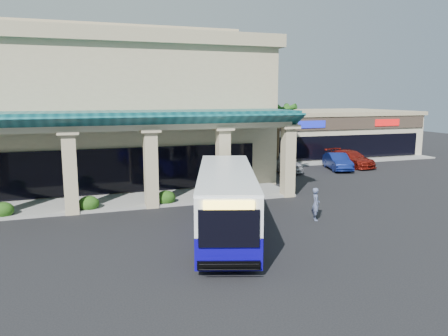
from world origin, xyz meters
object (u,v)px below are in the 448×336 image
object	(u,v)px
car_silver	(284,162)
car_red	(350,159)
car_white	(338,162)
transit_bus	(226,202)
pedestrian	(316,204)

from	to	relation	value
car_silver	car_red	bearing A→B (deg)	5.96
car_red	car_white	bearing A→B (deg)	-161.44
transit_bus	car_white	xyz separation A→B (m)	(15.49, 14.16, -0.80)
car_silver	car_white	xyz separation A→B (m)	(4.90, -0.87, -0.07)
car_silver	car_white	bearing A→B (deg)	-6.21
transit_bus	car_red	world-z (taller)	transit_bus
car_silver	car_red	xyz separation A→B (m)	(7.04, 0.26, -0.05)
transit_bus	car_silver	xyz separation A→B (m)	(10.59, 15.03, -0.73)
pedestrian	car_silver	world-z (taller)	pedestrian
car_white	car_red	bearing A→B (deg)	43.68
pedestrian	car_white	xyz separation A→B (m)	(10.19, 13.50, -0.13)
transit_bus	pedestrian	distance (m)	5.39
transit_bus	car_white	bearing A→B (deg)	60.41
transit_bus	car_red	distance (m)	23.35
transit_bus	car_silver	bearing A→B (deg)	72.82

